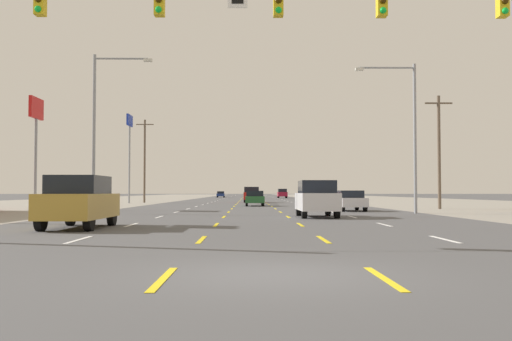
# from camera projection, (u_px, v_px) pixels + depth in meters

# --- Properties ---
(ground_plane) EXTENTS (572.00, 572.00, 0.00)m
(ground_plane) POSITION_uv_depth(u_px,v_px,m) (252.00, 202.00, 75.68)
(ground_plane) COLOR #4C4C4F
(lot_apron_left) EXTENTS (28.00, 440.00, 0.01)m
(lot_apron_left) POSITION_uv_depth(u_px,v_px,m) (60.00, 202.00, 75.37)
(lot_apron_left) COLOR gray
(lot_apron_left) RESTS_ON ground
(lot_apron_right) EXTENTS (28.00, 440.00, 0.01)m
(lot_apron_right) POSITION_uv_depth(u_px,v_px,m) (442.00, 202.00, 75.99)
(lot_apron_right) COLOR gray
(lot_apron_right) RESTS_ON ground
(lane_markings) EXTENTS (10.64, 227.60, 0.01)m
(lane_markings) POSITION_uv_depth(u_px,v_px,m) (251.00, 199.00, 114.15)
(lane_markings) COLOR white
(lane_markings) RESTS_ON ground
(signal_span_wire) EXTENTS (26.45, 0.52, 8.75)m
(signal_span_wire) POSITION_uv_depth(u_px,v_px,m) (265.00, 63.00, 17.69)
(signal_span_wire) COLOR brown
(signal_span_wire) RESTS_ON ground
(suv_far_left_nearest) EXTENTS (1.98, 4.90, 1.98)m
(suv_far_left_nearest) POSITION_uv_depth(u_px,v_px,m) (79.00, 201.00, 22.04)
(suv_far_left_nearest) COLOR #B28C33
(suv_far_left_nearest) RESTS_ON ground
(suv_inner_right_near) EXTENTS (1.98, 4.90, 1.98)m
(suv_inner_right_near) POSITION_uv_depth(u_px,v_px,m) (317.00, 198.00, 31.67)
(suv_inner_right_near) COLOR silver
(suv_inner_right_near) RESTS_ON ground
(sedan_far_right_mid) EXTENTS (1.80, 4.50, 1.46)m
(sedan_far_right_mid) POSITION_uv_depth(u_px,v_px,m) (350.00, 200.00, 41.71)
(sedan_far_right_mid) COLOR silver
(sedan_far_right_mid) RESTS_ON ground
(sedan_center_turn_midfar) EXTENTS (1.80, 4.50, 1.46)m
(sedan_center_turn_midfar) POSITION_uv_depth(u_px,v_px,m) (255.00, 198.00, 56.25)
(sedan_center_turn_midfar) COLOR #235B2D
(sedan_center_turn_midfar) RESTS_ON ground
(suv_center_turn_far) EXTENTS (1.98, 4.90, 1.98)m
(suv_center_turn_far) POSITION_uv_depth(u_px,v_px,m) (251.00, 194.00, 73.98)
(suv_center_turn_far) COLOR red
(suv_center_turn_far) RESTS_ON ground
(suv_far_right_farther) EXTENTS (1.98, 4.90, 1.98)m
(suv_far_right_farther) POSITION_uv_depth(u_px,v_px,m) (282.00, 193.00, 124.05)
(suv_far_right_farther) COLOR maroon
(suv_far_right_farther) RESTS_ON ground
(sedan_far_left_farthest) EXTENTS (1.80, 4.50, 1.46)m
(sedan_far_left_farthest) POSITION_uv_depth(u_px,v_px,m) (221.00, 194.00, 138.37)
(sedan_far_left_farthest) COLOR navy
(sedan_far_left_farthest) RESTS_ON ground
(pole_sign_left_row_1) EXTENTS (0.24, 2.60, 8.66)m
(pole_sign_left_row_1) POSITION_uv_depth(u_px,v_px,m) (36.00, 122.00, 45.17)
(pole_sign_left_row_1) COLOR gray
(pole_sign_left_row_1) RESTS_ON ground
(pole_sign_left_row_2) EXTENTS (0.24, 2.69, 10.62)m
(pole_sign_left_row_2) POSITION_uv_depth(u_px,v_px,m) (130.00, 135.00, 70.16)
(pole_sign_left_row_2) COLOR gray
(pole_sign_left_row_2) RESTS_ON ground
(streetlight_left_row_0) EXTENTS (3.73, 0.26, 10.05)m
(streetlight_left_row_0) POSITION_uv_depth(u_px,v_px,m) (99.00, 122.00, 36.74)
(streetlight_left_row_0) COLOR gray
(streetlight_left_row_0) RESTS_ON ground
(streetlight_right_row_0) EXTENTS (3.87, 0.26, 9.51)m
(streetlight_right_row_0) POSITION_uv_depth(u_px,v_px,m) (409.00, 127.00, 36.98)
(streetlight_right_row_0) COLOR gray
(streetlight_right_row_0) RESTS_ON ground
(utility_pole_right_row_0) EXTENTS (2.20, 0.26, 9.05)m
(utility_pole_right_row_0) POSITION_uv_depth(u_px,v_px,m) (439.00, 150.00, 46.48)
(utility_pole_right_row_0) COLOR brown
(utility_pole_right_row_0) RESTS_ON ground
(utility_pole_left_row_1) EXTENTS (2.20, 0.26, 10.48)m
(utility_pole_left_row_1) POSITION_uv_depth(u_px,v_px,m) (145.00, 159.00, 73.61)
(utility_pole_left_row_1) COLOR brown
(utility_pole_left_row_1) RESTS_ON ground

